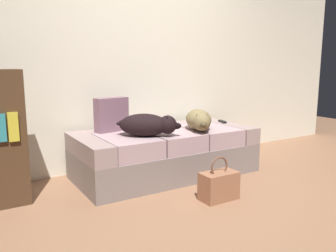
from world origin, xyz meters
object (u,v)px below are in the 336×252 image
dog_dark (148,125)px  throw_pillow (111,114)px  couch (165,152)px  handbag (219,185)px  tv_remote (222,122)px  dog_tan (199,120)px

dog_dark → throw_pillow: 0.46m
dog_dark → throw_pillow: throw_pillow is taller
couch → handbag: (0.03, -0.83, -0.11)m
dog_dark → couch: bearing=30.9°
couch → handbag: size_ratio=4.87×
throw_pillow → handbag: (0.52, -1.07, -0.52)m
throw_pillow → handbag: size_ratio=0.90×
throw_pillow → couch: bearing=-25.4°
throw_pillow → tv_remote: bearing=-7.7°
tv_remote → handbag: bearing=-114.0°
dog_dark → handbag: dog_dark is taller
throw_pillow → handbag: throw_pillow is taller
couch → handbag: 0.84m
dog_tan → throw_pillow: size_ratio=1.70×
couch → dog_dark: bearing=-149.1°
dog_dark → throw_pillow: bearing=115.4°
dog_tan → handbag: bearing=-112.4°
couch → throw_pillow: size_ratio=5.41×
tv_remote → handbag: size_ratio=0.40×
throw_pillow → handbag: 1.29m
dog_dark → handbag: bearing=-63.8°
couch → dog_dark: size_ratio=3.24×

